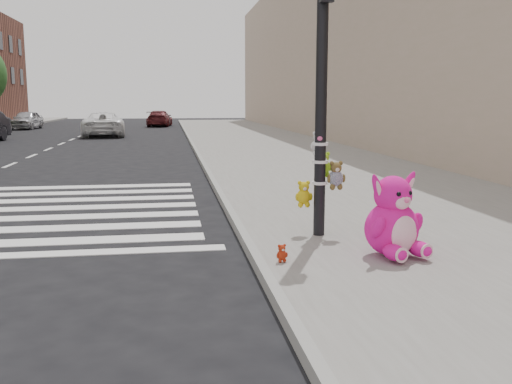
{
  "coord_description": "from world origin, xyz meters",
  "views": [
    {
      "loc": [
        0.5,
        -5.93,
        2.05
      ],
      "look_at": [
        1.72,
        1.99,
        0.75
      ],
      "focal_mm": 40.0,
      "sensor_mm": 36.0,
      "label": 1
    }
  ],
  "objects": [
    {
      "name": "sidewalk_near",
      "position": [
        5.0,
        10.0,
        0.07
      ],
      "size": [
        7.0,
        80.0,
        0.14
      ],
      "primitive_type": "cube",
      "color": "slate",
      "rests_on": "ground"
    },
    {
      "name": "signal_pole",
      "position": [
        2.61,
        1.81,
        1.78
      ],
      "size": [
        0.69,
        0.49,
        4.0
      ],
      "color": "black",
      "rests_on": "sidewalk_near"
    },
    {
      "name": "pink_bunny",
      "position": [
        3.21,
        0.57,
        0.57
      ],
      "size": [
        0.84,
        0.92,
        1.06
      ],
      "rotation": [
        0.0,
        0.0,
        0.31
      ],
      "color": "#ED1395",
      "rests_on": "sidewalk_near"
    },
    {
      "name": "curb_edge",
      "position": [
        1.55,
        10.0,
        0.07
      ],
      "size": [
        0.12,
        80.0,
        0.15
      ],
      "primitive_type": "cube",
      "color": "gray",
      "rests_on": "ground"
    },
    {
      "name": "red_teddy",
      "position": [
        1.8,
        0.5,
        0.25
      ],
      "size": [
        0.17,
        0.13,
        0.22
      ],
      "primitive_type": null,
      "rotation": [
        0.0,
        0.0,
        0.22
      ],
      "color": "#AC2911",
      "rests_on": "sidewalk_near"
    },
    {
      "name": "car_silver_deep",
      "position": [
        -9.42,
        36.74,
        0.65
      ],
      "size": [
        1.83,
        3.95,
        1.31
      ],
      "primitive_type": "imported",
      "rotation": [
        0.0,
        0.0,
        -0.08
      ],
      "color": "#B8B8BD",
      "rests_on": "ground"
    },
    {
      "name": "ground",
      "position": [
        0.0,
        0.0,
        0.0
      ],
      "size": [
        120.0,
        120.0,
        0.0
      ],
      "primitive_type": "plane",
      "color": "black",
      "rests_on": "ground"
    },
    {
      "name": "car_maroon_near",
      "position": [
        -0.16,
        39.69,
        0.61
      ],
      "size": [
        2.11,
        4.36,
        1.22
      ],
      "primitive_type": "imported",
      "rotation": [
        0.0,
        0.0,
        3.05
      ],
      "color": "#57191D",
      "rests_on": "ground"
    },
    {
      "name": "car_white_near",
      "position": [
        -3.17,
        27.66,
        0.68
      ],
      "size": [
        2.74,
        5.12,
        1.37
      ],
      "primitive_type": "imported",
      "rotation": [
        0.0,
        0.0,
        3.24
      ],
      "color": "white",
      "rests_on": "ground"
    },
    {
      "name": "bld_near",
      "position": [
        10.5,
        20.0,
        5.0
      ],
      "size": [
        5.0,
        60.0,
        10.0
      ],
      "primitive_type": "cube",
      "color": "tan",
      "rests_on": "ground"
    }
  ]
}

